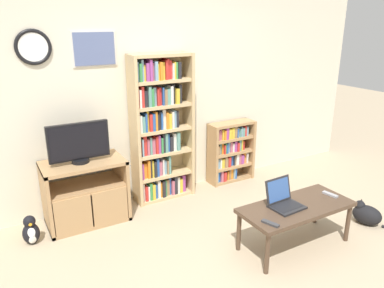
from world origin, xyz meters
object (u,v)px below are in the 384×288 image
tv_stand (86,192)px  remote_near_laptop (330,194)px  television (79,143)px  penguin_figurine (31,231)px  bookshelf_short (229,151)px  cat (366,214)px  laptop (283,200)px  bookshelf_tall (159,130)px  remote_far_from_laptop (270,223)px  coffee_table (296,210)px

tv_stand → remote_near_laptop: tv_stand is taller
television → penguin_figurine: 0.99m
bookshelf_short → cat: 1.86m
laptop → bookshelf_tall: bearing=106.4°
remote_far_from_laptop → penguin_figurine: size_ratio=0.54×
bookshelf_tall → laptop: 1.71m
television → bookshelf_short: (2.03, 0.16, -0.50)m
tv_stand → laptop: size_ratio=2.68×
bookshelf_tall → cat: size_ratio=3.56×
bookshelf_short → coffee_table: bearing=-102.4°
tv_stand → coffee_table: (1.64, -1.47, 0.04)m
bookshelf_short → laptop: 1.65m
bookshelf_tall → laptop: size_ratio=5.55×
cat → television: bearing=128.6°
laptop → coffee_table: bearing=-29.5°
remote_near_laptop → remote_far_from_laptop: 0.92m
laptop → remote_far_from_laptop: (-0.33, -0.20, -0.05)m
tv_stand → laptop: bearing=-42.9°
coffee_table → cat: coffee_table is taller
television → remote_far_from_laptop: television is taller
tv_stand → cat: (2.63, -1.56, -0.24)m
tv_stand → bookshelf_tall: bookshelf_tall is taller
bookshelf_short → coffee_table: 1.68m
laptop → bookshelf_short: bearing=69.7°
bookshelf_short → bookshelf_tall: bearing=-179.5°
tv_stand → bookshelf_tall: (0.96, 0.15, 0.52)m
remote_far_from_laptop → cat: bearing=-16.4°
television → penguin_figurine: bearing=-164.2°
laptop → remote_near_laptop: laptop is taller
tv_stand → laptop: (1.52, -1.41, 0.15)m
television → remote_near_laptop: size_ratio=3.80×
bookshelf_tall → remote_near_laptop: size_ratio=10.73×
bookshelf_tall → cat: 2.51m
laptop → penguin_figurine: laptop is taller
laptop → cat: (1.11, -0.14, -0.39)m
laptop → remote_near_laptop: (0.57, -0.07, -0.05)m
tv_stand → cat: size_ratio=1.72×
remote_far_from_laptop → penguin_figurine: remote_far_from_laptop is taller
cat → remote_near_laptop: bearing=151.1°
coffee_table → cat: (0.99, -0.08, -0.28)m
television → laptop: size_ratio=1.97×
tv_stand → cat: tv_stand is taller
television → penguin_figurine: television is taller
television → remote_near_laptop: television is taller
television → remote_far_from_laptop: 2.08m
bookshelf_tall → coffee_table: bookshelf_tall is taller
coffee_table → remote_far_from_laptop: size_ratio=6.80×
bookshelf_tall → coffee_table: bearing=-67.3°
coffee_table → cat: size_ratio=2.26×
remote_far_from_laptop → bookshelf_tall: bearing=78.5°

